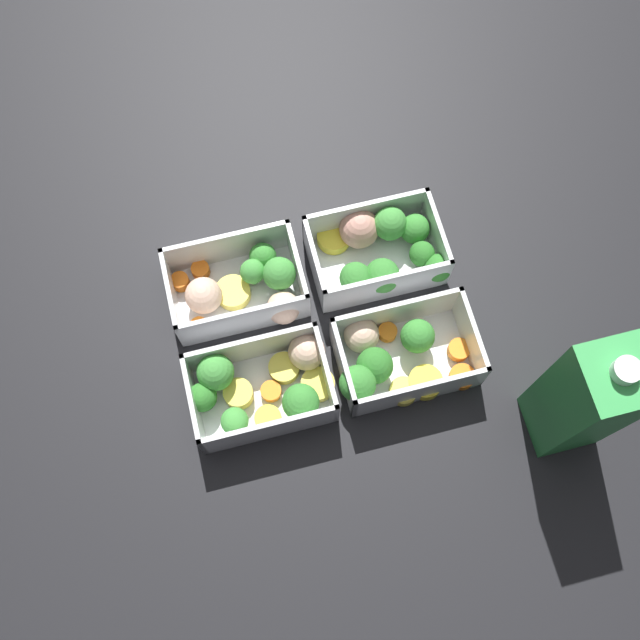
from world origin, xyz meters
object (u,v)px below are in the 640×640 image
(container_near_left, at_px, (380,249))
(container_far_left, at_px, (394,357))
(container_far_right, at_px, (263,386))
(container_near_right, at_px, (243,286))
(juice_carton, at_px, (586,399))

(container_near_left, relative_size, container_far_left, 0.96)
(container_far_left, distance_m, container_far_right, 0.14)
(container_near_left, xyz_separation_m, container_far_left, (0.02, 0.13, -0.00))
(container_near_left, xyz_separation_m, container_near_right, (0.16, 0.00, -0.00))
(container_near_left, height_order, container_far_right, same)
(container_near_right, bearing_deg, juice_carton, 142.36)
(container_far_left, distance_m, juice_carton, 0.20)
(container_far_left, bearing_deg, juice_carton, 145.65)
(container_far_left, xyz_separation_m, container_far_right, (0.14, -0.00, 0.00))
(container_far_left, relative_size, juice_carton, 0.78)
(container_near_right, distance_m, container_far_right, 0.12)
(container_near_right, xyz_separation_m, juice_carton, (-0.29, 0.23, 0.07))
(juice_carton, bearing_deg, container_near_left, -60.02)
(container_near_left, relative_size, juice_carton, 0.75)
(container_near_left, height_order, container_near_right, same)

